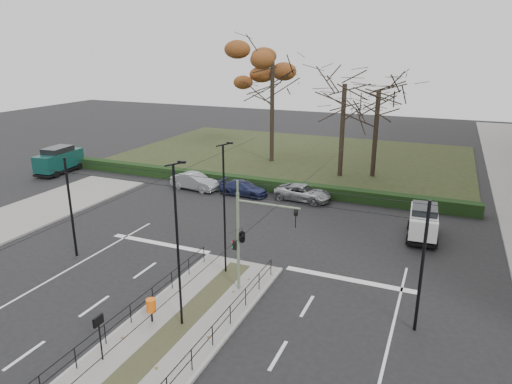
# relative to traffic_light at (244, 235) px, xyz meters

# --- Properties ---
(ground) EXTENTS (140.00, 140.00, 0.00)m
(ground) POSITION_rel_traffic_light_xyz_m (-1.34, -2.07, -3.11)
(ground) COLOR black
(ground) RESTS_ON ground
(median_island) EXTENTS (4.40, 15.00, 0.14)m
(median_island) POSITION_rel_traffic_light_xyz_m (-1.34, -4.57, -3.04)
(median_island) COLOR slate
(median_island) RESTS_ON ground
(park) EXTENTS (38.00, 26.00, 0.10)m
(park) POSITION_rel_traffic_light_xyz_m (-7.34, 29.93, -3.06)
(park) COLOR black
(park) RESTS_ON ground
(hedge) EXTENTS (38.00, 1.00, 1.00)m
(hedge) POSITION_rel_traffic_light_xyz_m (-7.34, 16.53, -2.61)
(hedge) COLOR black
(hedge) RESTS_ON ground
(median_railing) EXTENTS (4.14, 13.24, 0.92)m
(median_railing) POSITION_rel_traffic_light_xyz_m (-1.34, -4.67, -2.14)
(median_railing) COLOR black
(median_railing) RESTS_ON median_island
(catenary) EXTENTS (20.00, 34.00, 6.00)m
(catenary) POSITION_rel_traffic_light_xyz_m (-1.34, -0.45, 0.31)
(catenary) COLOR black
(catenary) RESTS_ON ground
(traffic_light) EXTENTS (3.47, 1.98, 5.11)m
(traffic_light) POSITION_rel_traffic_light_xyz_m (0.00, 0.00, 0.00)
(traffic_light) COLOR slate
(traffic_light) RESTS_ON median_island
(litter_bin) EXTENTS (0.43, 0.43, 1.11)m
(litter_bin) POSITION_rel_traffic_light_xyz_m (-2.60, -4.22, -2.18)
(litter_bin) COLOR black
(litter_bin) RESTS_ON median_island
(info_panel) EXTENTS (0.11, 0.51, 1.94)m
(info_panel) POSITION_rel_traffic_light_xyz_m (-2.85, -7.16, -1.44)
(info_panel) COLOR black
(info_panel) RESTS_ON median_island
(streetlamp_median_near) EXTENTS (0.62, 0.13, 7.46)m
(streetlamp_median_near) POSITION_rel_traffic_light_xyz_m (-1.25, -3.86, 0.82)
(streetlamp_median_near) COLOR black
(streetlamp_median_near) RESTS_ON median_island
(streetlamp_median_far) EXTENTS (0.60, 0.12, 7.22)m
(streetlamp_median_far) POSITION_rel_traffic_light_xyz_m (-1.70, 1.34, 0.70)
(streetlamp_median_far) COLOR black
(streetlamp_median_far) RESTS_ON median_island
(parked_car_second) EXTENTS (4.49, 1.98, 1.43)m
(parked_car_second) POSITION_rel_traffic_light_xyz_m (-11.23, 14.31, -2.40)
(parked_car_second) COLOR #96989C
(parked_car_second) RESTS_ON ground
(parked_car_third) EXTENTS (4.26, 1.87, 1.22)m
(parked_car_third) POSITION_rel_traffic_light_xyz_m (-6.66, 14.50, -2.50)
(parked_car_third) COLOR #20264B
(parked_car_third) RESTS_ON ground
(parked_car_fourth) EXTENTS (4.76, 2.49, 1.28)m
(parked_car_fourth) POSITION_rel_traffic_light_xyz_m (-1.66, 15.15, -2.47)
(parked_car_fourth) COLOR #96989C
(parked_car_fourth) RESTS_ON ground
(white_van) EXTENTS (2.07, 4.12, 2.21)m
(white_van) POSITION_rel_traffic_light_xyz_m (7.80, 10.77, -1.95)
(white_van) COLOR white
(white_van) RESTS_ON ground
(green_van) EXTENTS (2.48, 5.36, 2.59)m
(green_van) POSITION_rel_traffic_light_xyz_m (-26.36, 13.92, -1.77)
(green_van) COLOR #0B332E
(green_van) RESTS_ON ground
(rust_tree) EXTENTS (8.53, 8.53, 14.21)m
(rust_tree) POSITION_rel_traffic_light_xyz_m (-8.74, 26.43, 7.77)
(rust_tree) COLOR black
(rust_tree) RESTS_ON park
(bare_tree_center) EXTENTS (7.09, 7.09, 10.68)m
(bare_tree_center) POSITION_rel_traffic_light_xyz_m (2.36, 24.55, 4.43)
(bare_tree_center) COLOR black
(bare_tree_center) RESTS_ON park
(bare_tree_near) EXTENTS (6.45, 6.45, 11.45)m
(bare_tree_near) POSITION_rel_traffic_light_xyz_m (-0.55, 23.45, 4.97)
(bare_tree_near) COLOR black
(bare_tree_near) RESTS_ON park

